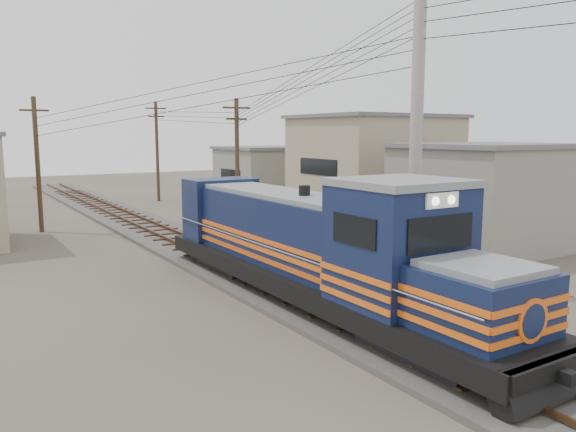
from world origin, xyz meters
TOP-DOWN VIEW (x-y plane):
  - ground at (0.00, 0.00)m, footprint 120.00×120.00m
  - ballast at (0.00, 10.00)m, footprint 3.60×70.00m
  - track at (0.00, 10.00)m, footprint 1.15×70.00m
  - locomotive at (0.00, -0.01)m, footprint 2.90×15.76m
  - utility_pole_main at (3.50, -0.50)m, footprint 0.40×0.40m
  - wooden_pole_mid at (4.50, 14.00)m, footprint 1.60×0.24m
  - wooden_pole_far at (4.80, 28.00)m, footprint 1.60×0.24m
  - wooden_pole_left at (-5.00, 18.00)m, footprint 1.60×0.24m
  - power_lines at (-0.14, 8.49)m, footprint 9.65×19.00m
  - shophouse_front at (11.50, 3.00)m, footprint 7.35×6.30m
  - shophouse_mid at (12.50, 12.00)m, footprint 8.40×7.35m
  - shophouse_back at (11.00, 22.00)m, footprint 6.30×6.30m
  - billboard at (5.86, 3.78)m, footprint 2.19×0.40m
  - market_umbrella at (6.40, 3.93)m, footprint 2.91×2.91m
  - vendor at (5.59, 5.30)m, footprint 0.79×0.73m
  - plant_nursery at (5.07, 3.71)m, footprint 3.23×2.97m

SIDE VIEW (x-z plane):
  - ground at x=0.00m, z-range 0.00..0.00m
  - ballast at x=0.00m, z-range 0.00..0.16m
  - track at x=0.00m, z-range 0.20..0.32m
  - plant_nursery at x=5.07m, z-range -0.05..0.95m
  - vendor at x=5.59m, z-range 0.00..1.82m
  - locomotive at x=0.00m, z-range -0.24..3.66m
  - shophouse_back at x=11.00m, z-range 0.01..4.21m
  - market_umbrella at x=6.40m, z-range 0.99..3.60m
  - shophouse_front at x=11.50m, z-range 0.01..4.71m
  - billboard at x=5.86m, z-range 0.81..4.20m
  - shophouse_mid at x=12.50m, z-range 0.01..6.21m
  - wooden_pole_mid at x=4.50m, z-range 0.18..7.18m
  - wooden_pole_left at x=-5.00m, z-range 0.18..7.18m
  - wooden_pole_far at x=4.80m, z-range 0.18..7.68m
  - utility_pole_main at x=3.50m, z-range 0.00..10.00m
  - power_lines at x=-0.14m, z-range 5.91..9.21m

